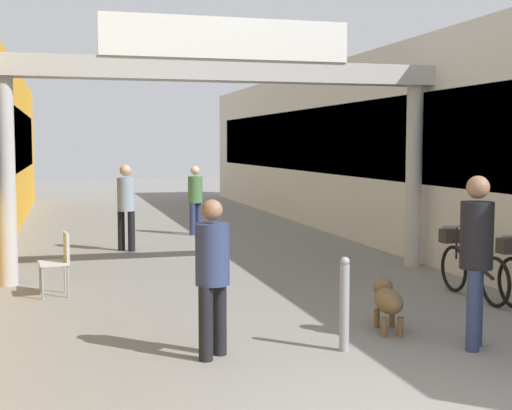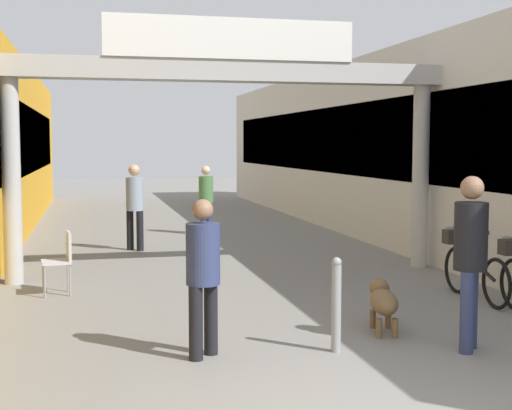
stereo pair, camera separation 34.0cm
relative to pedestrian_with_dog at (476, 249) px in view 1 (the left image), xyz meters
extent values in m
cube|color=black|center=(-5.21, 8.83, 1.18)|extent=(0.04, 23.40, 1.62)
cube|color=beige|center=(3.51, 8.83, 0.98)|extent=(3.00, 26.00, 4.04)
cube|color=black|center=(2.03, 8.83, 1.18)|extent=(0.04, 23.40, 1.62)
cylinder|color=#B2B2B2|center=(-4.94, 4.76, 0.52)|extent=(0.28, 0.28, 3.12)
cylinder|color=#B2B2B2|center=(1.76, 4.76, 0.52)|extent=(0.28, 0.28, 3.12)
cube|color=#B2B2B2|center=(-1.59, 4.76, 2.24)|extent=(7.40, 0.44, 0.33)
cube|color=white|center=(-1.59, 4.56, 2.73)|extent=(3.96, 0.10, 0.64)
cylinder|color=navy|center=(-0.08, -0.09, -0.62)|extent=(0.20, 0.20, 0.84)
cylinder|color=navy|center=(0.08, 0.09, -0.62)|extent=(0.20, 0.20, 0.84)
cylinder|color=black|center=(0.00, 0.00, 0.15)|extent=(0.48, 0.48, 0.70)
sphere|color=#8C664C|center=(0.00, 0.00, 0.64)|extent=(0.33, 0.33, 0.24)
cylinder|color=black|center=(-2.79, 0.31, -0.67)|extent=(0.20, 0.20, 0.74)
cylinder|color=black|center=(-2.61, 0.47, -0.67)|extent=(0.20, 0.20, 0.74)
cylinder|color=navy|center=(-2.70, 0.39, 0.00)|extent=(0.48, 0.48, 0.61)
sphere|color=#8C664C|center=(-2.70, 0.39, 0.44)|extent=(0.29, 0.29, 0.21)
cylinder|color=black|center=(-2.83, 7.74, -0.64)|extent=(0.20, 0.20, 0.80)
cylinder|color=black|center=(-3.02, 7.89, -0.64)|extent=(0.20, 0.20, 0.80)
cylinder|color=#8C9EB2|center=(-2.92, 7.81, 0.09)|extent=(0.48, 0.48, 0.66)
sphere|color=tan|center=(-2.92, 7.81, 0.56)|extent=(0.32, 0.32, 0.23)
cylinder|color=navy|center=(-1.22, 9.92, -0.67)|extent=(0.20, 0.20, 0.75)
cylinder|color=navy|center=(-1.05, 10.09, -0.67)|extent=(0.20, 0.20, 0.75)
cylinder|color=#4C7F47|center=(-1.13, 10.00, 0.02)|extent=(0.48, 0.48, 0.62)
sphere|color=beige|center=(-1.13, 10.00, 0.47)|extent=(0.30, 0.30, 0.21)
ellipsoid|color=brown|center=(-0.58, 0.83, -0.69)|extent=(0.45, 0.73, 0.27)
sphere|color=brown|center=(-0.51, 1.13, -0.59)|extent=(0.28, 0.28, 0.23)
sphere|color=white|center=(-0.53, 1.03, -0.70)|extent=(0.20, 0.20, 0.16)
cylinder|color=brown|center=(-0.62, 1.05, -0.93)|extent=(0.08, 0.08, 0.22)
cylinder|color=brown|center=(-0.45, 1.01, -0.93)|extent=(0.08, 0.08, 0.22)
cylinder|color=brown|center=(-0.71, 0.65, -0.93)|extent=(0.08, 0.08, 0.22)
cylinder|color=brown|center=(-0.54, 0.61, -0.93)|extent=(0.08, 0.08, 0.22)
cube|color=#332D28|center=(1.50, 1.63, -0.25)|extent=(0.24, 0.20, 0.20)
torus|color=black|center=(1.30, 2.61, -0.71)|extent=(0.05, 0.67, 0.67)
torus|color=black|center=(1.30, 1.59, -0.71)|extent=(0.05, 0.67, 0.67)
cube|color=black|center=(1.30, 2.10, -0.53)|extent=(0.04, 0.94, 0.34)
cylinder|color=black|center=(1.30, 1.98, -0.31)|extent=(0.03, 0.03, 0.42)
cube|color=black|center=(1.30, 1.98, -0.09)|extent=(0.10, 0.22, 0.05)
cylinder|color=black|center=(1.30, 2.55, -0.33)|extent=(0.03, 0.03, 0.46)
cylinder|color=gray|center=(1.30, 2.55, -0.09)|extent=(0.46, 0.03, 0.03)
cube|color=#332D28|center=(1.30, 2.75, -0.25)|extent=(0.24, 0.20, 0.20)
cylinder|color=gray|center=(-1.35, 0.26, -0.59)|extent=(0.10, 0.10, 0.90)
sphere|color=gray|center=(-1.35, 0.26, -0.11)|extent=(0.10, 0.10, 0.10)
cylinder|color=gray|center=(-4.42, 3.60, -0.82)|extent=(0.03, 0.03, 0.45)
cylinder|color=gray|center=(-4.45, 3.94, -0.82)|extent=(0.03, 0.03, 0.45)
cylinder|color=gray|center=(-4.08, 3.64, -0.82)|extent=(0.03, 0.03, 0.45)
cylinder|color=gray|center=(-4.12, 3.97, -0.82)|extent=(0.03, 0.03, 0.45)
cube|color=silver|center=(-4.27, 3.79, -0.57)|extent=(0.44, 0.44, 0.04)
cube|color=silver|center=(-4.09, 3.81, -0.35)|extent=(0.08, 0.40, 0.40)
camera|label=1|loc=(-4.10, -6.44, 1.09)|focal=50.00mm
camera|label=2|loc=(-3.77, -6.52, 1.09)|focal=50.00mm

